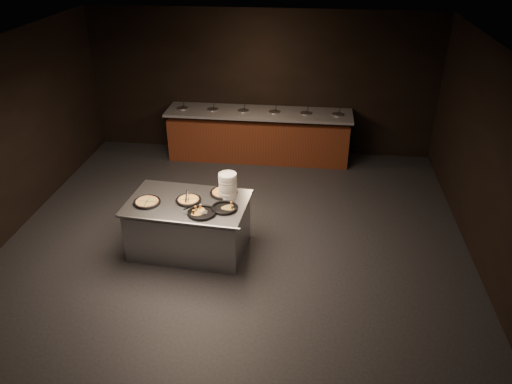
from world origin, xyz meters
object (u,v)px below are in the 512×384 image
serving_counter (189,227)px  plate_stack (228,185)px  pan_cheese_whole (188,200)px  pan_veggie_whole (147,202)px

serving_counter → plate_stack: 0.85m
serving_counter → pan_cheese_whole: pan_cheese_whole is taller
serving_counter → plate_stack: size_ratio=4.90×
serving_counter → pan_veggie_whole: (-0.56, -0.10, 0.44)m
pan_cheese_whole → plate_stack: bearing=20.4°
pan_veggie_whole → pan_cheese_whole: 0.58m
serving_counter → plate_stack: bearing=26.2°
plate_stack → pan_veggie_whole: 1.17m
serving_counter → pan_cheese_whole: size_ratio=4.86×
serving_counter → pan_cheese_whole: (0.01, 0.02, 0.44)m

